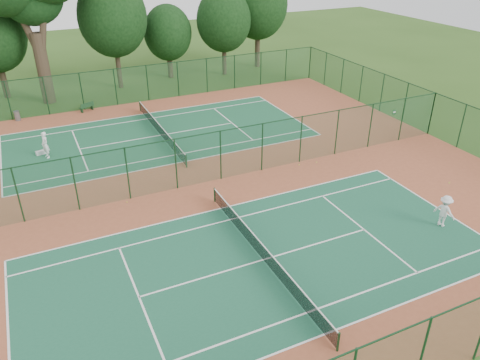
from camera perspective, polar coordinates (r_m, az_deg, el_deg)
name	(u,v)px	position (r m, az deg, el deg)	size (l,w,h in m)	color
ground	(200,183)	(31.06, -4.92, -0.41)	(120.00, 120.00, 0.00)	#2D4F18
red_pad	(200,183)	(31.06, -4.92, -0.40)	(40.00, 36.00, 0.01)	brown
court_near	(263,260)	(24.14, 2.80, -9.71)	(23.77, 10.97, 0.01)	#1B573C
court_far	(161,135)	(38.83, -9.67, 5.40)	(23.77, 10.97, 0.01)	#1B5636
fence_north	(132,85)	(46.53, -13.07, 11.22)	(40.00, 0.09, 3.50)	#1B522C
fence_east	(432,113)	(41.00, 22.32, 7.51)	(0.09, 36.00, 3.50)	#1B512F
fence_divider	(199,159)	(30.26, -5.06, 2.51)	(40.00, 0.09, 3.50)	#194C30
tennis_net_near	(263,252)	(23.82, 2.83, -8.71)	(0.10, 12.90, 0.97)	#163E1F
tennis_net_far	(160,129)	(38.63, -9.73, 6.12)	(0.10, 12.90, 0.97)	#163D1E
player_near	(444,211)	(28.54, 23.66, -3.48)	(1.23, 0.71, 1.90)	silver
player_far	(45,145)	(36.91, -22.66, 3.96)	(0.72, 0.47, 1.97)	white
trash_bin	(17,116)	(45.66, -25.53, 7.08)	(0.48, 0.48, 0.86)	slate
bench	(87,107)	(45.70, -18.17, 8.48)	(1.40, 0.92, 0.84)	#13371B
kit_bag	(42,152)	(37.93, -23.04, 3.12)	(0.80, 0.30, 0.30)	silver
stray_ball_a	(299,165)	(33.57, 7.22, 1.86)	(0.07, 0.07, 0.07)	gold
stray_ball_b	(317,162)	(34.14, 9.31, 2.16)	(0.06, 0.06, 0.06)	#C9EE37
stray_ball_c	(127,202)	(29.61, -13.62, -2.63)	(0.07, 0.07, 0.07)	gold
evergreen_row	(124,85)	(53.00, -13.94, 11.19)	(39.00, 5.00, 12.00)	black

